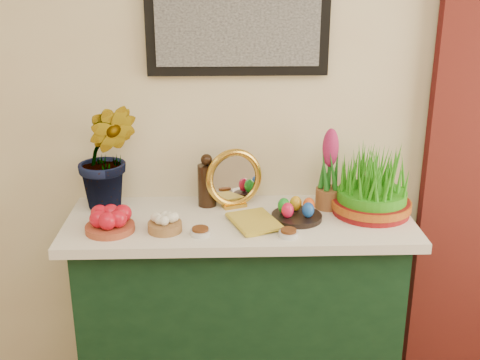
% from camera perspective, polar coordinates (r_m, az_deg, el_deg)
% --- Properties ---
extents(room, '(4.50, 4.54, 2.72)m').
position_cam_1_polar(room, '(0.41, 18.18, -3.05)').
color(room, '#4F321B').
rests_on(room, ground).
extents(sideboard, '(1.30, 0.45, 0.85)m').
position_cam_1_polar(sideboard, '(2.67, -0.04, -12.80)').
color(sideboard, '#12331B').
rests_on(sideboard, ground).
extents(tablecloth, '(1.40, 0.55, 0.04)m').
position_cam_1_polar(tablecloth, '(2.46, -0.04, -4.00)').
color(tablecloth, white).
rests_on(tablecloth, sideboard).
extents(hyacinth_green, '(0.30, 0.26, 0.60)m').
position_cam_1_polar(hyacinth_green, '(2.51, -12.58, 3.78)').
color(hyacinth_green, '#1E6E1D').
rests_on(hyacinth_green, tablecloth).
extents(apple_bowl, '(0.25, 0.25, 0.10)m').
position_cam_1_polar(apple_bowl, '(2.36, -12.26, -3.87)').
color(apple_bowl, '#9D4429').
rests_on(apple_bowl, tablecloth).
extents(garlic_basket, '(0.16, 0.16, 0.07)m').
position_cam_1_polar(garlic_basket, '(2.33, -7.14, -4.13)').
color(garlic_basket, '#A06D40').
rests_on(garlic_basket, tablecloth).
extents(vinegar_cruet, '(0.08, 0.08, 0.23)m').
position_cam_1_polar(vinegar_cruet, '(2.54, -3.15, -0.28)').
color(vinegar_cruet, black).
rests_on(vinegar_cruet, tablecloth).
extents(mirror, '(0.25, 0.14, 0.25)m').
position_cam_1_polar(mirror, '(2.52, -0.56, 0.10)').
color(mirror, gold).
rests_on(mirror, tablecloth).
extents(book, '(0.21, 0.26, 0.03)m').
position_cam_1_polar(book, '(2.35, -0.50, -4.22)').
color(book, gold).
rests_on(book, tablecloth).
extents(spice_dish_left, '(0.08, 0.08, 0.03)m').
position_cam_1_polar(spice_dish_left, '(2.29, -3.78, -4.91)').
color(spice_dish_left, silver).
rests_on(spice_dish_left, tablecloth).
extents(spice_dish_right, '(0.07, 0.07, 0.03)m').
position_cam_1_polar(spice_dish_right, '(2.29, 4.62, -5.05)').
color(spice_dish_right, silver).
rests_on(spice_dish_right, tablecloth).
extents(egg_plate, '(0.21, 0.21, 0.08)m').
position_cam_1_polar(egg_plate, '(2.43, 5.39, -3.05)').
color(egg_plate, black).
rests_on(egg_plate, tablecloth).
extents(hyacinth_pink, '(0.11, 0.11, 0.35)m').
position_cam_1_polar(hyacinth_pink, '(2.52, 8.46, 0.67)').
color(hyacinth_pink, brown).
rests_on(hyacinth_pink, tablecloth).
extents(wheatgrass_sabzeh, '(0.33, 0.33, 0.27)m').
position_cam_1_polar(wheatgrass_sabzeh, '(2.51, 12.45, -0.60)').
color(wheatgrass_sabzeh, maroon).
rests_on(wheatgrass_sabzeh, tablecloth).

